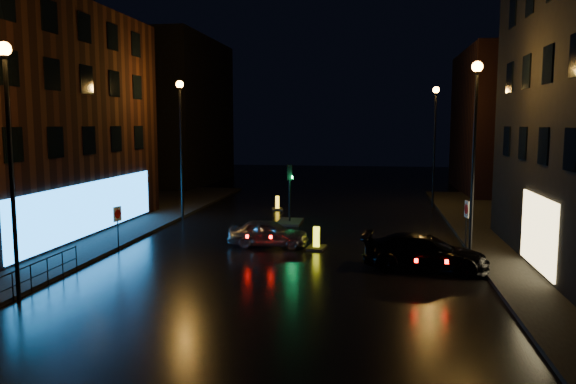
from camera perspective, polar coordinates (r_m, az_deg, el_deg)
name	(u,v)px	position (r m, az deg, el deg)	size (l,w,h in m)	color
ground	(263,294)	(19.60, -2.56, -10.35)	(120.00, 120.00, 0.00)	black
pavement_left	(30,235)	(32.26, -24.74, -3.97)	(12.00, 44.00, 0.15)	black
building_far_left	(173,112)	(56.88, -11.57, 7.98)	(8.00, 16.00, 14.00)	black
building_far_right	(510,122)	(51.59, 21.62, 6.65)	(8.00, 14.00, 12.00)	black
street_lamp_lnear	(9,132)	(19.99, -26.49, 5.47)	(0.44, 0.44, 8.37)	black
street_lamp_lfar	(181,128)	(34.33, -10.84, 6.38)	(0.44, 0.44, 8.37)	black
street_lamp_rnear	(475,130)	(24.68, 18.45, 5.98)	(0.44, 0.44, 8.37)	black
street_lamp_rfar	(435,128)	(40.54, 14.70, 6.34)	(0.44, 0.44, 8.37)	black
traffic_signal	(290,215)	(33.14, 0.18, -2.30)	(1.40, 2.40, 3.45)	black
guard_railing	(31,272)	(21.54, -24.69, -7.36)	(0.05, 6.04, 1.00)	black
silver_hatchback	(269,233)	(26.86, -1.99, -4.17)	(1.53, 3.80, 1.30)	#9EA1A5
dark_sedan	(425,253)	(23.14, 13.72, -6.01)	(2.01, 4.94, 1.43)	black
bollard_near	(316,244)	(26.42, 2.90, -5.29)	(0.93, 1.28, 1.05)	black
bollard_far	(277,207)	(38.33, -1.09, -1.49)	(0.93, 1.20, 0.93)	black
road_sign_left	(117,218)	(26.87, -16.93, -2.53)	(0.18, 0.49, 2.06)	black
road_sign_right	(467,214)	(26.84, 17.69, -2.10)	(0.13, 0.57, 2.35)	black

